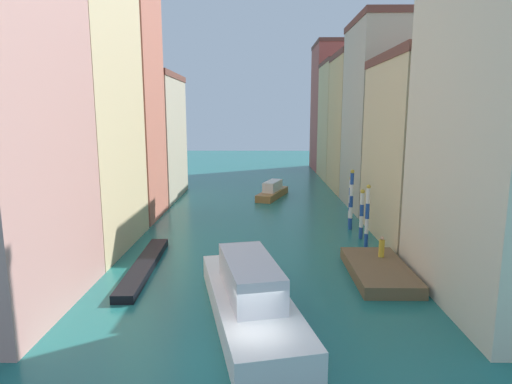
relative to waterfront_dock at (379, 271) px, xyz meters
name	(u,v)px	position (x,y,z in m)	size (l,w,h in m)	color
ground_plane	(259,217)	(-7.50, 15.41, -0.36)	(154.00, 154.00, 0.00)	#1E6B66
building_left_1	(71,110)	(-20.76, 5.71, 9.78)	(7.65, 10.82, 20.26)	beige
building_left_2	(115,100)	(-20.76, 15.23, 10.77)	(7.65, 7.57, 22.25)	#C6705B
building_left_3	(146,137)	(-20.76, 25.37, 6.86)	(7.65, 11.90, 14.42)	#BCB299
building_right_1	(427,148)	(5.76, 8.69, 6.86)	(7.65, 11.74, 14.41)	beige
building_right_2	(387,116)	(5.76, 20.04, 9.27)	(7.65, 10.68, 19.23)	#BCB299
building_right_3	(363,123)	(5.76, 30.64, 8.33)	(7.65, 10.54, 17.36)	#DBB77A
building_right_4	(347,121)	(5.76, 41.48, 8.46)	(7.65, 11.11, 17.63)	#DBB77A
building_right_5	(335,107)	(5.76, 52.52, 10.62)	(7.65, 11.04, 21.93)	#B25147
waterfront_dock	(379,271)	(0.00, 0.00, 0.00)	(3.43, 7.16, 0.72)	brown
person_on_dock	(382,247)	(0.55, 1.56, 1.00)	(0.36, 0.36, 1.38)	gold
mooring_pole_0	(367,216)	(0.54, 5.58, 2.09)	(0.31, 0.31, 4.81)	#1E479E
mooring_pole_1	(362,213)	(0.75, 8.22, 1.69)	(0.35, 0.35, 4.00)	#1E479E
mooring_pole_2	(351,199)	(0.47, 11.01, 2.29)	(0.34, 0.34, 5.21)	#1E479E
mooring_pole_3	(351,201)	(0.69, 12.26, 1.92)	(0.37, 0.37, 4.45)	#1E479E
vaporetto_white	(250,296)	(-7.77, -5.49, 0.71)	(6.01, 12.32, 2.94)	white
gondola_black	(144,266)	(-14.72, 0.95, -0.11)	(1.65, 10.51, 0.50)	black
motorboat_0	(273,191)	(-5.90, 25.44, 0.40)	(4.13, 7.69, 1.98)	olive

